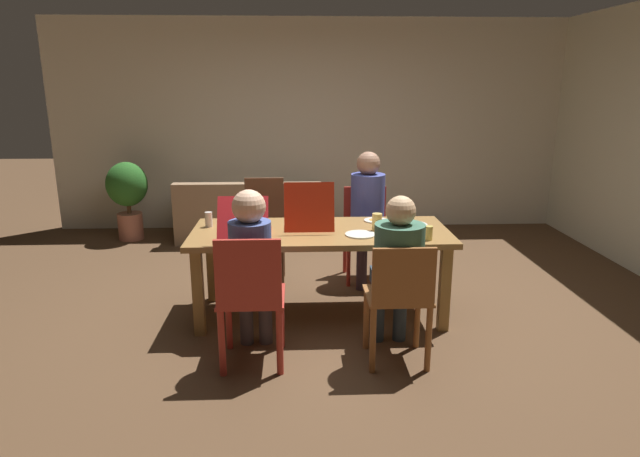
{
  "coord_description": "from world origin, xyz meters",
  "views": [
    {
      "loc": [
        -0.19,
        -4.25,
        1.89
      ],
      "look_at": [
        0.0,
        0.1,
        0.72
      ],
      "focal_mm": 30.55,
      "sensor_mm": 36.0,
      "label": 1
    }
  ],
  "objects": [
    {
      "name": "couch",
      "position": [
        -0.77,
        2.36,
        0.28
      ],
      "size": [
        1.75,
        0.77,
        0.75
      ],
      "color": "#947556",
      "rests_on": "ground"
    },
    {
      "name": "plate_1",
      "position": [
        0.31,
        -0.16,
        0.74
      ],
      "size": [
        0.24,
        0.24,
        0.01
      ],
      "color": "white",
      "rests_on": "dining_table"
    },
    {
      "name": "pizza_box_1",
      "position": [
        -0.09,
        0.1,
        0.79
      ],
      "size": [
        0.39,
        0.5,
        0.41
      ],
      "color": "#B4250F",
      "rests_on": "dining_table"
    },
    {
      "name": "drinking_glass_0",
      "position": [
        0.81,
        -0.32,
        0.79
      ],
      "size": [
        0.06,
        0.06,
        0.11
      ],
      "primitive_type": "cylinder",
      "color": "#DDC660",
      "rests_on": "dining_table"
    },
    {
      "name": "chair_1",
      "position": [
        0.49,
        0.93,
        0.51
      ],
      "size": [
        0.44,
        0.45,
        0.89
      ],
      "color": "#AB2E24",
      "rests_on": "ground"
    },
    {
      "name": "person_0",
      "position": [
        -0.5,
        -0.72,
        0.72
      ],
      "size": [
        0.29,
        0.46,
        1.22
      ],
      "color": "#443E42",
      "rests_on": "ground"
    },
    {
      "name": "dining_table",
      "position": [
        0.0,
        0.0,
        0.65
      ],
      "size": [
        2.08,
        0.88,
        0.73
      ],
      "color": "olive",
      "rests_on": "ground"
    },
    {
      "name": "person_2",
      "position": [
        0.49,
        -0.74,
        0.7
      ],
      "size": [
        0.34,
        0.52,
        1.18
      ],
      "color": "#2E3D4A",
      "rests_on": "ground"
    },
    {
      "name": "chair_3",
      "position": [
        -0.5,
        0.85,
        0.52
      ],
      "size": [
        0.4,
        0.43,
        1.0
      ],
      "color": "brown",
      "rests_on": "ground"
    },
    {
      "name": "pizza_box_0",
      "position": [
        -0.58,
        -0.18,
        0.78
      ],
      "size": [
        0.37,
        0.55,
        0.35
      ],
      "color": "red",
      "rests_on": "dining_table"
    },
    {
      "name": "drinking_glass_2",
      "position": [
        -0.92,
        0.15,
        0.79
      ],
      "size": [
        0.06,
        0.06,
        0.12
      ],
      "primitive_type": "cylinder",
      "color": "silver",
      "rests_on": "dining_table"
    },
    {
      "name": "back_wall",
      "position": [
        0.0,
        2.97,
        1.34
      ],
      "size": [
        6.65,
        0.12,
        2.69
      ],
      "primitive_type": "cube",
      "color": "beige",
      "rests_on": "ground"
    },
    {
      "name": "chair_0",
      "position": [
        -0.5,
        -0.86,
        0.51
      ],
      "size": [
        0.45,
        0.45,
        0.95
      ],
      "color": "#B5342A",
      "rests_on": "ground"
    },
    {
      "name": "person_1",
      "position": [
        0.49,
        0.79,
        0.75
      ],
      "size": [
        0.33,
        0.5,
        1.27
      ],
      "color": "#3D2E3B",
      "rests_on": "ground"
    },
    {
      "name": "potted_plant",
      "position": [
        -2.26,
        2.38,
        0.6
      ],
      "size": [
        0.49,
        0.49,
        0.96
      ],
      "color": "#B76D57",
      "rests_on": "ground"
    },
    {
      "name": "drinking_glass_1",
      "position": [
        0.45,
        -0.04,
        0.8
      ],
      "size": [
        0.08,
        0.08,
        0.14
      ],
      "primitive_type": "cylinder",
      "color": "#E2C264",
      "rests_on": "dining_table"
    },
    {
      "name": "ground_plane",
      "position": [
        0.0,
        0.0,
        0.0
      ],
      "size": [
        20.0,
        20.0,
        0.0
      ],
      "primitive_type": "plane",
      "color": "brown"
    },
    {
      "name": "plate_0",
      "position": [
        0.49,
        0.28,
        0.74
      ],
      "size": [
        0.21,
        0.21,
        0.03
      ],
      "color": "white",
      "rests_on": "dining_table"
    },
    {
      "name": "plate_2",
      "position": [
        0.78,
        0.12,
        0.74
      ],
      "size": [
        0.25,
        0.25,
        0.01
      ],
      "color": "white",
      "rests_on": "dining_table"
    },
    {
      "name": "chair_2",
      "position": [
        0.49,
        -0.88,
        0.49
      ],
      "size": [
        0.43,
        0.41,
        0.88
      ],
      "color": "#955A2D",
      "rests_on": "ground"
    }
  ]
}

